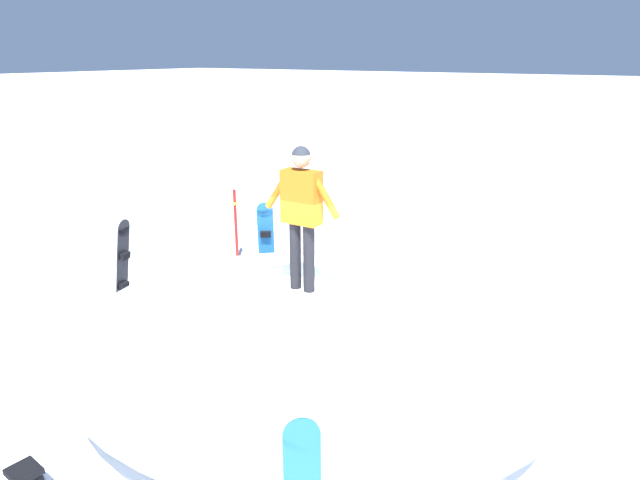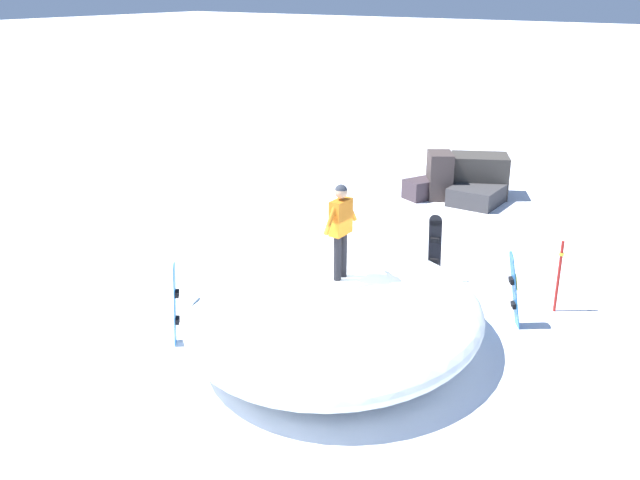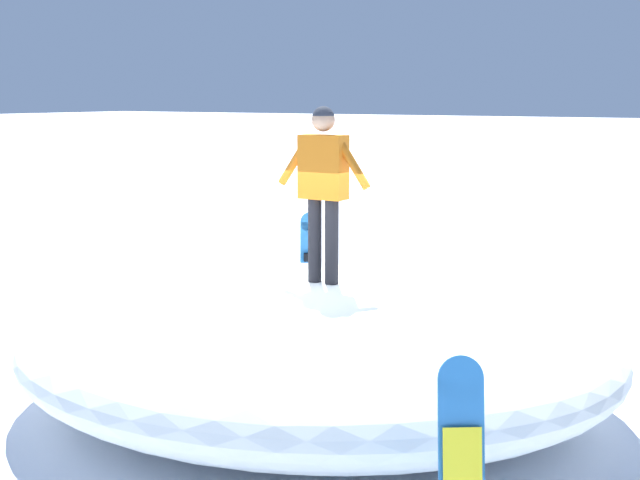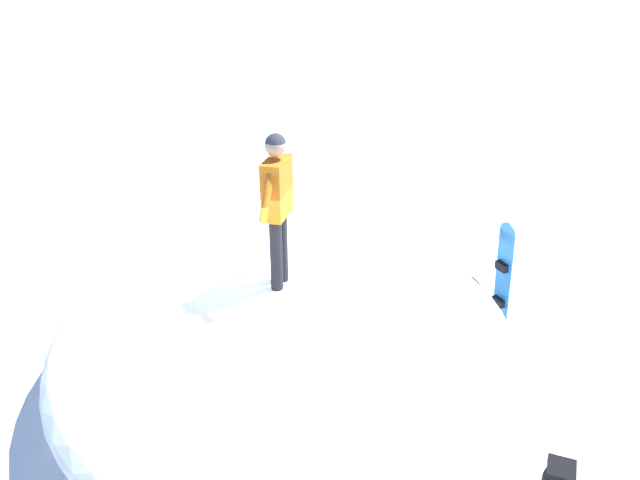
{
  "view_description": "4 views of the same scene",
  "coord_description": "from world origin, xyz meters",
  "px_view_note": "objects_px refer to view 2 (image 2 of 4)",
  "views": [
    {
      "loc": [
        3.66,
        -5.67,
        4.17
      ],
      "look_at": [
        0.41,
        -0.65,
        2.17
      ],
      "focal_mm": 31.53,
      "sensor_mm": 36.0,
      "label": 1
    },
    {
      "loc": [
        9.82,
        5.96,
        6.47
      ],
      "look_at": [
        -0.13,
        -0.87,
        1.97
      ],
      "focal_mm": 38.81,
      "sensor_mm": 36.0,
      "label": 2
    },
    {
      "loc": [
        -4.44,
        6.89,
        3.26
      ],
      "look_at": [
        0.02,
        -0.39,
        1.79
      ],
      "focal_mm": 47.57,
      "sensor_mm": 36.0,
      "label": 3
    },
    {
      "loc": [
        -6.02,
        -2.46,
        5.01
      ],
      "look_at": [
        0.12,
        -0.8,
        1.91
      ],
      "focal_mm": 35.42,
      "sensor_mm": 36.0,
      "label": 4
    }
  ],
  "objects_px": {
    "snowboard_secondary_upright": "(514,288)",
    "snowboard_primary_upright": "(435,246)",
    "backpack_near": "(248,277)",
    "trail_marker_pole": "(559,275)",
    "snowboarder_standing": "(341,222)",
    "snowboard_tertiary_upright": "(175,302)"
  },
  "relations": [
    {
      "from": "snowboard_secondary_upright",
      "to": "snowboard_primary_upright",
      "type": "bearing_deg",
      "value": -117.7
    },
    {
      "from": "snowboard_secondary_upright",
      "to": "backpack_near",
      "type": "height_order",
      "value": "snowboard_secondary_upright"
    },
    {
      "from": "backpack_near",
      "to": "trail_marker_pole",
      "type": "relative_size",
      "value": 0.34
    },
    {
      "from": "backpack_near",
      "to": "snowboarder_standing",
      "type": "bearing_deg",
      "value": 71.4
    },
    {
      "from": "snowboarder_standing",
      "to": "snowboard_secondary_upright",
      "type": "distance_m",
      "value": 3.86
    },
    {
      "from": "trail_marker_pole",
      "to": "snowboarder_standing",
      "type": "bearing_deg",
      "value": -38.66
    },
    {
      "from": "snowboarder_standing",
      "to": "snowboard_primary_upright",
      "type": "xyz_separation_m",
      "value": [
        -3.72,
        0.17,
        -1.59
      ]
    },
    {
      "from": "snowboard_primary_upright",
      "to": "snowboard_tertiary_upright",
      "type": "height_order",
      "value": "snowboard_tertiary_upright"
    },
    {
      "from": "snowboard_tertiary_upright",
      "to": "trail_marker_pole",
      "type": "bearing_deg",
      "value": 134.78
    },
    {
      "from": "snowboard_primary_upright",
      "to": "snowboard_secondary_upright",
      "type": "bearing_deg",
      "value": 62.3
    },
    {
      "from": "snowboard_tertiary_upright",
      "to": "backpack_near",
      "type": "distance_m",
      "value": 2.96
    },
    {
      "from": "snowboarder_standing",
      "to": "snowboard_tertiary_upright",
      "type": "relative_size",
      "value": 1.07
    },
    {
      "from": "snowboard_secondary_upright",
      "to": "trail_marker_pole",
      "type": "xyz_separation_m",
      "value": [
        -1.2,
        0.53,
        -0.01
      ]
    },
    {
      "from": "trail_marker_pole",
      "to": "snowboard_primary_upright",
      "type": "bearing_deg",
      "value": -89.96
    },
    {
      "from": "snowboard_secondary_upright",
      "to": "snowboard_tertiary_upright",
      "type": "bearing_deg",
      "value": -49.41
    },
    {
      "from": "snowboard_primary_upright",
      "to": "snowboard_tertiary_upright",
      "type": "xyz_separation_m",
      "value": [
        5.46,
        -2.71,
        0.01
      ]
    },
    {
      "from": "snowboarder_standing",
      "to": "snowboard_tertiary_upright",
      "type": "xyz_separation_m",
      "value": [
        1.75,
        -2.53,
        -1.58
      ]
    },
    {
      "from": "snowboard_primary_upright",
      "to": "snowboard_tertiary_upright",
      "type": "distance_m",
      "value": 6.1
    },
    {
      "from": "snowboarder_standing",
      "to": "snowboard_primary_upright",
      "type": "bearing_deg",
      "value": 177.37
    },
    {
      "from": "snowboarder_standing",
      "to": "backpack_near",
      "type": "xyz_separation_m",
      "value": [
        -1.07,
        -3.17,
        -2.23
      ]
    },
    {
      "from": "snowboard_secondary_upright",
      "to": "trail_marker_pole",
      "type": "distance_m",
      "value": 1.31
    },
    {
      "from": "snowboarder_standing",
      "to": "snowboard_secondary_upright",
      "type": "height_order",
      "value": "snowboarder_standing"
    }
  ]
}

